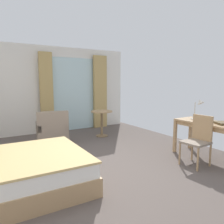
{
  "coord_description": "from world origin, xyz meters",
  "views": [
    {
      "loc": [
        -1.78,
        -3.32,
        1.58
      ],
      "look_at": [
        0.56,
        0.51,
        0.95
      ],
      "focal_mm": 34.92,
      "sensor_mm": 36.0,
      "label": 1
    }
  ],
  "objects": [
    {
      "name": "desk_chair",
      "position": [
        1.71,
        -0.74,
        0.53
      ],
      "size": [
        0.46,
        0.45,
        0.95
      ],
      "color": "gray",
      "rests_on": "ground"
    },
    {
      "name": "round_cafe_table",
      "position": [
        1.21,
        2.14,
        0.54
      ],
      "size": [
        0.61,
        0.61,
        0.75
      ],
      "color": "tan",
      "rests_on": "ground"
    },
    {
      "name": "desk_lamp",
      "position": [
        2.23,
        -0.33,
        1.08
      ],
      "size": [
        0.16,
        0.28,
        0.47
      ],
      "color": "#B7B2A8",
      "rests_on": "writing_desk"
    },
    {
      "name": "balcony_glass_door",
      "position": [
        0.88,
        3.43,
        1.17
      ],
      "size": [
        1.39,
        0.02,
        2.34
      ],
      "primitive_type": "cube",
      "color": "silver",
      "rests_on": "ground"
    },
    {
      "name": "curtain_panel_left",
      "position": [
        -0.04,
        3.33,
        1.23
      ],
      "size": [
        0.39,
        0.1,
        2.45
      ],
      "primitive_type": "cube",
      "color": "tan",
      "rests_on": "ground"
    },
    {
      "name": "wall_back",
      "position": [
        0.0,
        3.51,
        1.33
      ],
      "size": [
        5.43,
        0.12,
        2.66
      ],
      "primitive_type": "cube",
      "color": "silver",
      "rests_on": "ground"
    },
    {
      "name": "bed",
      "position": [
        -1.48,
        -0.04,
        0.28
      ],
      "size": [
        2.07,
        1.65,
        1.07
      ],
      "color": "tan",
      "rests_on": "ground"
    },
    {
      "name": "writing_desk",
      "position": [
        2.19,
        -0.68,
        0.67
      ],
      "size": [
        0.61,
        1.47,
        0.76
      ],
      "color": "tan",
      "rests_on": "ground"
    },
    {
      "name": "ground",
      "position": [
        0.0,
        0.0,
        -0.05
      ],
      "size": [
        5.83,
        7.53,
        0.1
      ],
      "primitive_type": "cube",
      "color": "#564C47"
    },
    {
      "name": "curtain_panel_right",
      "position": [
        1.79,
        3.33,
        1.23
      ],
      "size": [
        0.48,
        0.1,
        2.45
      ],
      "primitive_type": "cube",
      "color": "tan",
      "rests_on": "ground"
    },
    {
      "name": "armchair_by_window",
      "position": [
        -0.29,
        2.01,
        0.35
      ],
      "size": [
        0.84,
        0.83,
        0.88
      ],
      "color": "gray",
      "rests_on": "ground"
    },
    {
      "name": "closed_book",
      "position": [
        2.21,
        -0.89,
        0.78
      ],
      "size": [
        0.33,
        0.36,
        0.04
      ],
      "primitive_type": "cube",
      "rotation": [
        0.0,
        0.0,
        -0.42
      ],
      "color": "brown",
      "rests_on": "writing_desk"
    }
  ]
}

